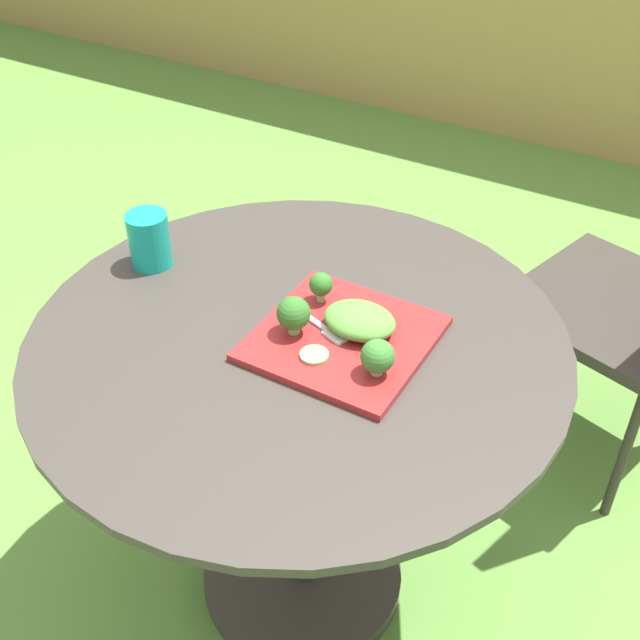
{
  "coord_description": "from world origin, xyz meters",
  "views": [
    {
      "loc": [
        0.57,
        -0.9,
        1.57
      ],
      "look_at": [
        0.04,
        0.01,
        0.75
      ],
      "focal_mm": 44.87,
      "sensor_mm": 36.0,
      "label": 1
    }
  ],
  "objects": [
    {
      "name": "broccoli_floret_1",
      "position": [
        0.17,
        -0.03,
        0.76
      ],
      "size": [
        0.05,
        0.05,
        0.06
      ],
      "color": "#99B770",
      "rests_on": "salad_plate"
    },
    {
      "name": "salad_plate",
      "position": [
        0.08,
        0.02,
        0.72
      ],
      "size": [
        0.28,
        0.28,
        0.01
      ],
      "primitive_type": "cube",
      "color": "maroon",
      "rests_on": "patio_table"
    },
    {
      "name": "patio_table",
      "position": [
        0.0,
        0.0,
        0.47
      ],
      "size": [
        0.94,
        0.94,
        0.71
      ],
      "color": "#38332D",
      "rests_on": "ground_plane"
    },
    {
      "name": "fork",
      "position": [
        0.03,
        0.03,
        0.73
      ],
      "size": [
        0.15,
        0.06,
        0.0
      ],
      "color": "silver",
      "rests_on": "salad_plate"
    },
    {
      "name": "broccoli_floret_0",
      "position": [
        -0.0,
        -0.01,
        0.76
      ],
      "size": [
        0.06,
        0.06,
        0.07
      ],
      "color": "#99B770",
      "rests_on": "salad_plate"
    },
    {
      "name": "ground_plane",
      "position": [
        0.0,
        0.0,
        0.0
      ],
      "size": [
        12.0,
        12.0,
        0.0
      ],
      "primitive_type": "plane",
      "color": "#568438"
    },
    {
      "name": "cucumber_slice_0",
      "position": [
        0.06,
        -0.05,
        0.73
      ],
      "size": [
        0.05,
        0.05,
        0.01
      ],
      "primitive_type": "cylinder",
      "color": "#8EB766",
      "rests_on": "salad_plate"
    },
    {
      "name": "drinking_glass",
      "position": [
        -0.36,
        0.05,
        0.76
      ],
      "size": [
        0.08,
        0.08,
        0.11
      ],
      "color": "#149989",
      "rests_on": "patio_table"
    },
    {
      "name": "broccoli_floret_2",
      "position": [
        -0.01,
        0.09,
        0.76
      ],
      "size": [
        0.04,
        0.04,
        0.06
      ],
      "color": "#99B770",
      "rests_on": "salad_plate"
    },
    {
      "name": "lettuce_mound",
      "position": [
        0.09,
        0.05,
        0.75
      ],
      "size": [
        0.13,
        0.1,
        0.04
      ],
      "primitive_type": "ellipsoid",
      "color": "#519338",
      "rests_on": "salad_plate"
    }
  ]
}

